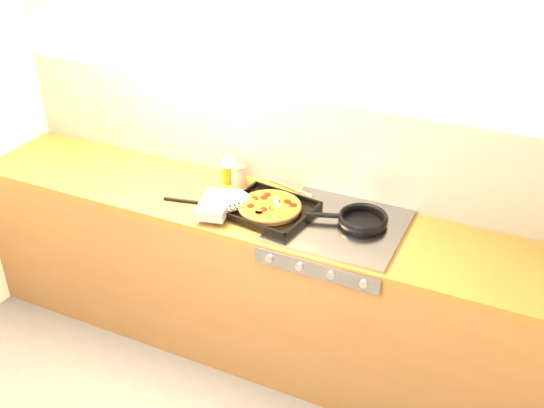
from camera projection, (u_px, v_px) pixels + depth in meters
The scene contains 9 objects.
room_shell at pixel (280, 140), 3.31m from camera, with size 3.20×3.20×3.20m.
counter_run at pixel (257, 278), 3.44m from camera, with size 3.20×0.62×0.90m.
stovetop at pixel (340, 226), 3.04m from camera, with size 0.60×0.56×0.02m, color gray.
pizza_on_tray at pixel (255, 206), 3.13m from camera, with size 0.56×0.45×0.07m.
frying_pan at pixel (362, 219), 3.04m from camera, with size 0.42×0.30×0.04m.
tomato_can at pixel (239, 176), 3.37m from camera, with size 0.10×0.10×0.12m.
juice_glass at pixel (229, 171), 3.40m from camera, with size 0.10×0.10×0.13m.
wooden_spoon at pixel (295, 190), 3.34m from camera, with size 0.30×0.11×0.02m.
black_spatula at pixel (191, 202), 3.23m from camera, with size 0.29×0.11×0.02m.
Camera 1 is at (1.25, -1.37, 2.54)m, focal length 42.00 mm.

